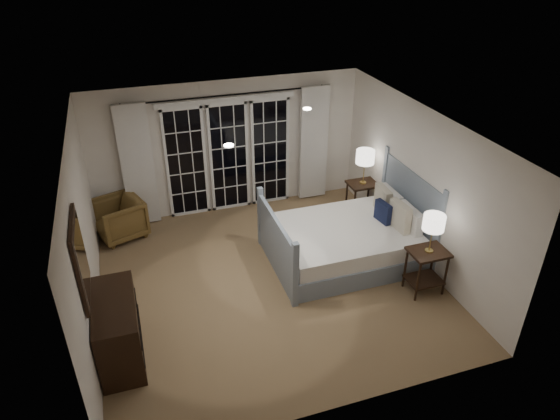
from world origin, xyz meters
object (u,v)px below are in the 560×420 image
object	(u,v)px
nightstand_left	(426,265)
dresser	(118,330)
lamp_right	(365,157)
armchair	(119,218)
lamp_left	(434,223)
bed	(348,240)
nightstand_right	(362,194)

from	to	relation	value
nightstand_left	dresser	size ratio (longest dim) A/B	0.59
lamp_right	dresser	xyz separation A→B (m)	(-4.47, -2.26, -0.78)
nightstand_left	armchair	xyz separation A→B (m)	(-4.24, 3.00, -0.11)
nightstand_left	dresser	distance (m)	4.37
lamp_left	dresser	xyz separation A→B (m)	(-4.37, 0.06, -0.76)
lamp_left	nightstand_left	bearing A→B (deg)	14.04
lamp_left	dresser	distance (m)	4.44
lamp_right	armchair	xyz separation A→B (m)	(-4.34, 0.68, -0.85)
bed	dresser	world-z (taller)	bed
bed	nightstand_right	size ratio (longest dim) A/B	3.43
armchair	lamp_left	bearing A→B (deg)	35.42
nightstand_left	lamp_left	distance (m)	0.72
lamp_left	armchair	size ratio (longest dim) A/B	0.76
nightstand_left	dresser	world-z (taller)	dresser
bed	nightstand_left	distance (m)	1.36
bed	nightstand_right	world-z (taller)	bed
lamp_right	lamp_left	bearing A→B (deg)	-92.43
armchair	lamp_right	bearing A→B (deg)	61.73
bed	nightstand_right	xyz separation A→B (m)	(0.83, 1.17, 0.12)
dresser	bed	bearing A→B (deg)	16.58
nightstand_left	bed	bearing A→B (deg)	122.52
bed	lamp_right	world-z (taller)	bed
lamp_left	armchair	bearing A→B (deg)	144.73
lamp_right	nightstand_right	bearing A→B (deg)	153.43
bed	lamp_right	distance (m)	1.68
nightstand_right	dresser	xyz separation A→B (m)	(-4.47, -2.26, -0.03)
lamp_right	armchair	size ratio (longest dim) A/B	0.82
dresser	nightstand_left	bearing A→B (deg)	-0.79
dresser	lamp_left	bearing A→B (deg)	-0.79
armchair	bed	bearing A→B (deg)	42.84
lamp_left	dresser	size ratio (longest dim) A/B	0.49
nightstand_right	lamp_left	xyz separation A→B (m)	(-0.10, -2.32, 0.73)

